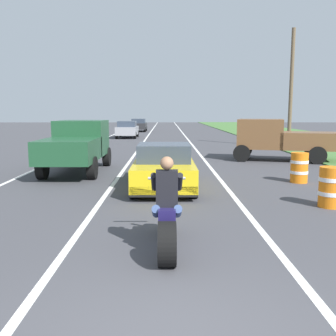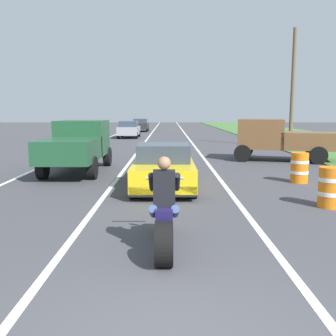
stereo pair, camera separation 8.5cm
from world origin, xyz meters
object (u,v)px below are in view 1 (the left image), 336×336
pickup_truck_left_lane_dark_green (77,144)px  construction_barrel_nearest (331,187)px  construction_barrel_mid (299,167)px  distant_car_far_ahead (127,129)px  pickup_truck_right_shoulder_brown (280,138)px  motorcycle_with_rider (167,218)px  sports_car_yellow (164,167)px  distant_car_further_ahead (139,125)px

pickup_truck_left_lane_dark_green → construction_barrel_nearest: pickup_truck_left_lane_dark_green is taller
construction_barrel_mid → distant_car_far_ahead: 23.29m
pickup_truck_right_shoulder_brown → construction_barrel_nearest: bearing=-98.9°
construction_barrel_nearest → construction_barrel_mid: size_ratio=1.00×
motorcycle_with_rider → pickup_truck_left_lane_dark_green: bearing=111.8°
pickup_truck_right_shoulder_brown → distant_car_far_ahead: bearing=118.9°
sports_car_yellow → construction_barrel_mid: 4.57m
pickup_truck_right_shoulder_brown → construction_barrel_mid: (-1.05, -5.75, -0.60)m
distant_car_further_ahead → pickup_truck_right_shoulder_brown: bearing=-72.4°
sports_car_yellow → construction_barrel_nearest: size_ratio=4.30×
pickup_truck_right_shoulder_brown → pickup_truck_left_lane_dark_green: bearing=-158.7°
distant_car_further_ahead → sports_car_yellow: bearing=-84.7°
motorcycle_with_rider → distant_car_further_ahead: motorcycle_with_rider is taller
motorcycle_with_rider → pickup_truck_left_lane_dark_green: pickup_truck_left_lane_dark_green is taller
distant_car_further_ahead → construction_barrel_mid: bearing=-77.0°
motorcycle_with_rider → construction_barrel_mid: (4.42, 6.34, -0.09)m
pickup_truck_right_shoulder_brown → distant_car_further_ahead: pickup_truck_right_shoulder_brown is taller
sports_car_yellow → distant_car_far_ahead: 22.96m
distant_car_far_ahead → pickup_truck_left_lane_dark_green: bearing=-90.0°
construction_barrel_nearest → distant_car_further_ahead: 36.99m
pickup_truck_right_shoulder_brown → construction_barrel_mid: bearing=-100.3°
pickup_truck_left_lane_dark_green → distant_car_further_ahead: (0.27, 30.69, -0.33)m
motorcycle_with_rider → construction_barrel_nearest: (4.05, 3.03, -0.09)m
motorcycle_with_rider → sports_car_yellow: (-0.07, 5.55, 0.04)m
pickup_truck_right_shoulder_brown → motorcycle_with_rider: bearing=-114.3°
motorcycle_with_rider → pickup_truck_right_shoulder_brown: bearing=65.7°
pickup_truck_left_lane_dark_green → pickup_truck_right_shoulder_brown: same height
sports_car_yellow → distant_car_further_ahead: size_ratio=1.08×
construction_barrel_nearest → distant_car_far_ahead: distant_car_far_ahead is taller
motorcycle_with_rider → pickup_truck_right_shoulder_brown: size_ratio=0.43×
construction_barrel_mid → distant_car_further_ahead: size_ratio=0.25×
pickup_truck_right_shoulder_brown → distant_car_far_ahead: 18.47m
construction_barrel_nearest → distant_car_far_ahead: size_ratio=0.25×
sports_car_yellow → pickup_truck_right_shoulder_brown: (5.54, 6.54, 0.48)m
pickup_truck_right_shoulder_brown → distant_car_far_ahead: size_ratio=1.29×
pickup_truck_left_lane_dark_green → sports_car_yellow: bearing=-42.3°
pickup_truck_right_shoulder_brown → construction_barrel_nearest: pickup_truck_right_shoulder_brown is taller
pickup_truck_right_shoulder_brown → construction_barrel_mid: pickup_truck_right_shoulder_brown is taller
sports_car_yellow → distant_car_further_ahead: 33.90m
sports_car_yellow → pickup_truck_left_lane_dark_green: pickup_truck_left_lane_dark_green is taller
sports_car_yellow → pickup_truck_left_lane_dark_green: bearing=137.7°
distant_car_further_ahead → motorcycle_with_rider: bearing=-85.4°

